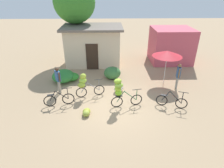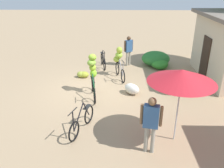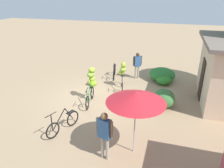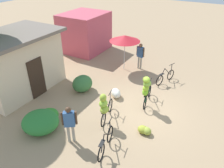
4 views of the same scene
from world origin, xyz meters
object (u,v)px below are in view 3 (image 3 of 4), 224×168
object	(u,v)px
produce_sack	(123,101)
person_vendor	(137,63)
market_umbrella	(136,97)
bicycle_center_loaded	(91,82)
bicycle_by_shop	(63,123)
banana_pile_on_ground	(92,83)
bicycle_near_pile	(122,73)
bicycle_leftmost	(114,72)
person_bystander	(105,131)

from	to	relation	value
produce_sack	person_vendor	xyz separation A→B (m)	(-3.56, -0.01, 0.77)
market_umbrella	bicycle_center_loaded	xyz separation A→B (m)	(-3.06, -2.69, -1.04)
bicycle_by_shop	banana_pile_on_ground	xyz separation A→B (m)	(-4.44, -0.59, -0.20)
bicycle_near_pile	bicycle_by_shop	xyz separation A→B (m)	(4.65, -1.16, -0.50)
produce_sack	market_umbrella	bearing A→B (deg)	19.62
bicycle_leftmost	banana_pile_on_ground	size ratio (longest dim) A/B	2.41
banana_pile_on_ground	produce_sack	world-z (taller)	produce_sack
banana_pile_on_ground	person_bystander	world-z (taller)	person_bystander
market_umbrella	produce_sack	xyz separation A→B (m)	(-3.05, -1.09, -1.81)
bicycle_center_loaded	person_bystander	world-z (taller)	person_bystander
produce_sack	person_bystander	distance (m)	3.71
market_umbrella	bicycle_by_shop	bearing A→B (deg)	-97.36
banana_pile_on_ground	person_vendor	bearing A→B (deg)	128.49
person_bystander	person_vendor	bearing A→B (deg)	-177.81
banana_pile_on_ground	produce_sack	bearing A→B (deg)	52.52
bicycle_leftmost	produce_sack	bearing A→B (deg)	22.75
produce_sack	bicycle_leftmost	bearing A→B (deg)	-157.25
person_vendor	person_bystander	size ratio (longest dim) A/B	0.97
banana_pile_on_ground	market_umbrella	bearing A→B (deg)	35.09
bicycle_leftmost	bicycle_by_shop	distance (m)	5.97
market_umbrella	produce_sack	distance (m)	3.71
bicycle_center_loaded	person_vendor	bearing A→B (deg)	155.78
bicycle_leftmost	person_bystander	distance (m)	7.11
bicycle_near_pile	bicycle_center_loaded	world-z (taller)	bicycle_center_loaded
bicycle_leftmost	person_vendor	world-z (taller)	person_vendor
bicycle_leftmost	banana_pile_on_ground	world-z (taller)	bicycle_leftmost
market_umbrella	bicycle_center_loaded	distance (m)	4.21
bicycle_center_loaded	bicycle_by_shop	distance (m)	2.78
bicycle_by_shop	banana_pile_on_ground	world-z (taller)	bicycle_by_shop
banana_pile_on_ground	person_vendor	distance (m)	3.03
bicycle_by_shop	banana_pile_on_ground	size ratio (longest dim) A/B	2.34
market_umbrella	banana_pile_on_ground	size ratio (longest dim) A/B	3.34
banana_pile_on_ground	bicycle_near_pile	bearing A→B (deg)	96.90
bicycle_by_shop	produce_sack	distance (m)	3.18
bicycle_leftmost	banana_pile_on_ground	bearing A→B (deg)	-30.88
market_umbrella	bicycle_leftmost	xyz separation A→B (m)	(-6.32, -2.46, -1.67)
bicycle_center_loaded	banana_pile_on_ground	size ratio (longest dim) A/B	2.57
bicycle_near_pile	person_vendor	xyz separation A→B (m)	(-1.60, 0.53, 0.15)
person_vendor	market_umbrella	bearing A→B (deg)	9.38
market_umbrella	bicycle_near_pile	xyz separation A→B (m)	(-5.01, -1.62, -1.19)
market_umbrella	bicycle_by_shop	distance (m)	3.27
bicycle_by_shop	bicycle_leftmost	bearing A→B (deg)	176.88
bicycle_center_loaded	banana_pile_on_ground	bearing A→B (deg)	-158.51
person_vendor	bicycle_near_pile	bearing A→B (deg)	-18.39
bicycle_by_shop	person_bystander	size ratio (longest dim) A/B	0.93
bicycle_near_pile	person_bystander	size ratio (longest dim) A/B	0.99
bicycle_center_loaded	person_vendor	world-z (taller)	bicycle_center_loaded
produce_sack	person_vendor	bearing A→B (deg)	-179.91
bicycle_leftmost	person_vendor	xyz separation A→B (m)	(-0.29, 1.37, 0.63)
bicycle_leftmost	bicycle_near_pile	world-z (taller)	bicycle_near_pile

